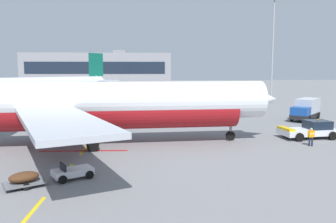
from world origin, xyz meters
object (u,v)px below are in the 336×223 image
object	(u,v)px
pushback_tug	(310,130)
apron_light_mast_far	(273,37)
airliner_foreground	(109,105)
airliner_mid_left	(50,87)
ground_crew_worker	(311,136)
catering_truck	(306,109)

from	to	relation	value
pushback_tug	apron_light_mast_far	world-z (taller)	apron_light_mast_far
airliner_foreground	airliner_mid_left	world-z (taller)	airliner_foreground
ground_crew_worker	pushback_tug	bearing A→B (deg)	65.61
airliner_mid_left	ground_crew_worker	distance (m)	58.40
airliner_mid_left	catering_truck	xyz separation A→B (m)	(44.92, -27.76, -2.07)
airliner_mid_left	pushback_tug	bearing A→B (deg)	-45.90
pushback_tug	catering_truck	distance (m)	14.06
catering_truck	airliner_foreground	bearing A→B (deg)	-150.93
pushback_tug	airliner_mid_left	distance (m)	56.72
airliner_mid_left	apron_light_mast_far	bearing A→B (deg)	-2.70
airliner_foreground	airliner_mid_left	bearing A→B (deg)	112.98
airliner_mid_left	apron_light_mast_far	world-z (taller)	apron_light_mast_far
ground_crew_worker	airliner_foreground	bearing A→B (deg)	174.54
ground_crew_worker	apron_light_mast_far	distance (m)	45.71
airliner_mid_left	ground_crew_worker	world-z (taller)	airliner_mid_left
catering_truck	apron_light_mast_far	world-z (taller)	apron_light_mast_far
airliner_mid_left	ground_crew_worker	xyz separation A→B (m)	(37.67, -44.54, -2.69)
airliner_mid_left	catering_truck	size ratio (longest dim) A/B	4.08
airliner_foreground	catering_truck	world-z (taller)	airliner_foreground
airliner_foreground	apron_light_mast_far	size ratio (longest dim) A/B	1.50
airliner_foreground	ground_crew_worker	bearing A→B (deg)	-5.46
pushback_tug	airliner_mid_left	world-z (taller)	airliner_mid_left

